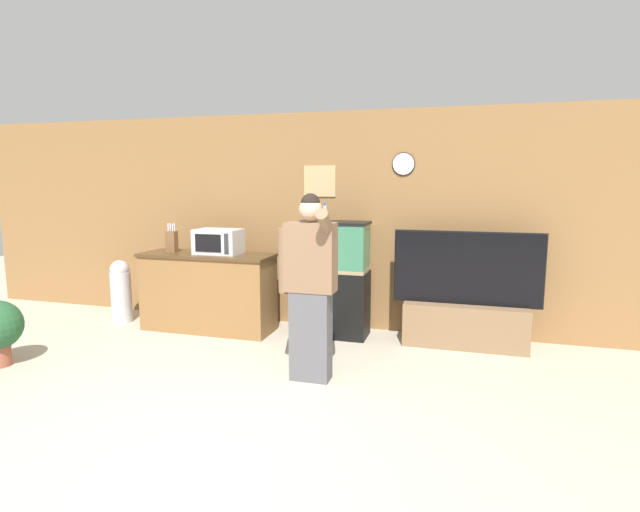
# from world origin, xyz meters

# --- Properties ---
(ground_plane) EXTENTS (18.00, 18.00, 0.00)m
(ground_plane) POSITION_xyz_m (0.00, 0.00, 0.00)
(ground_plane) COLOR #B2A893
(wall_back_paneled) EXTENTS (10.00, 0.08, 2.60)m
(wall_back_paneled) POSITION_xyz_m (0.00, 3.18, 1.30)
(wall_back_paneled) COLOR olive
(wall_back_paneled) RESTS_ON ground_plane
(counter_island) EXTENTS (1.61, 0.57, 0.93)m
(counter_island) POSITION_xyz_m (-1.23, 2.57, 0.47)
(counter_island) COLOR brown
(counter_island) RESTS_ON ground_plane
(microwave) EXTENTS (0.53, 0.36, 0.29)m
(microwave) POSITION_xyz_m (-1.09, 2.60, 1.08)
(microwave) COLOR silver
(microwave) RESTS_ON counter_island
(knife_block) EXTENTS (0.12, 0.09, 0.35)m
(knife_block) POSITION_xyz_m (-1.71, 2.57, 1.07)
(knife_block) COLOR brown
(knife_block) RESTS_ON counter_island
(aquarium_on_stand) EXTENTS (0.82, 0.42, 1.33)m
(aquarium_on_stand) POSITION_xyz_m (0.26, 2.78, 0.67)
(aquarium_on_stand) COLOR black
(aquarium_on_stand) RESTS_ON ground_plane
(tv_on_stand) EXTENTS (1.56, 0.40, 1.26)m
(tv_on_stand) POSITION_xyz_m (1.74, 2.80, 0.37)
(tv_on_stand) COLOR brown
(tv_on_stand) RESTS_ON ground_plane
(person_standing) EXTENTS (0.53, 0.40, 1.68)m
(person_standing) POSITION_xyz_m (0.40, 1.45, 0.88)
(person_standing) COLOR #515156
(person_standing) RESTS_ON ground_plane
(trash_bin) EXTENTS (0.25, 0.25, 0.80)m
(trash_bin) POSITION_xyz_m (-2.47, 2.56, 0.41)
(trash_bin) COLOR #B7B7BC
(trash_bin) RESTS_ON ground_plane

